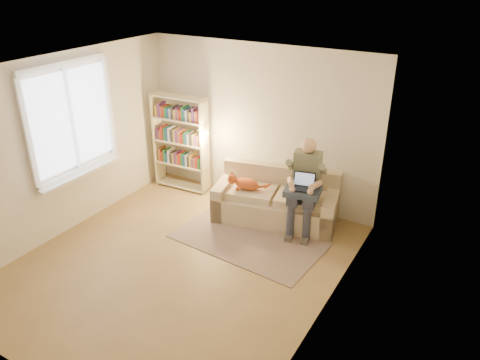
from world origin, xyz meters
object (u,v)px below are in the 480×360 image
Objects in this scene: person at (305,181)px; bookshelf at (181,139)px; cat at (247,183)px; sofa at (277,202)px; laptop at (303,184)px.

bookshelf reaches higher than person.
person reaches higher than cat.
person is 2.39× the size of cat.
laptop reaches higher than sofa.
sofa is at bearing 161.93° from person.
sofa is 0.56m from cat.
sofa is at bearing -7.90° from bookshelf.
person is 0.92m from cat.
bookshelf is at bearing 163.27° from sofa.
laptop is at bearing -91.16° from person.
laptop is (0.50, -0.18, 0.51)m from sofa.
person is 2.42m from bookshelf.
bookshelf reaches higher than sofa.
sofa is 2.05m from bookshelf.
bookshelf is at bearing 154.26° from cat.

